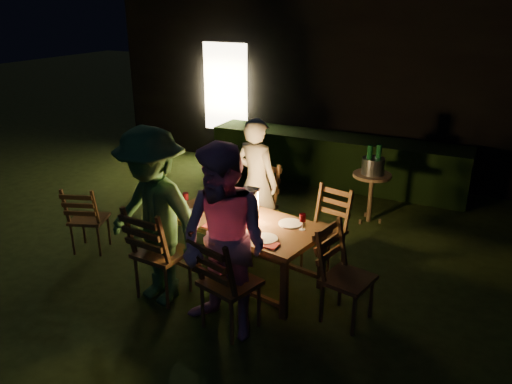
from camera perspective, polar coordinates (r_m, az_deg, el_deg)
The scene contains 29 objects.
garden_envelope at distance 10.27m, azimuth 16.30°, elevation 13.11°, with size 40.00×40.00×3.20m.
dining_table at distance 5.29m, azimuth -1.47°, elevation -3.93°, with size 1.81×1.14×0.70m.
chair_near_left at distance 5.21m, azimuth -10.73°, elevation -8.51°, with size 0.51×0.55×1.07m.
chair_near_right at distance 4.67m, azimuth -3.12°, elevation -12.07°, with size 0.58×0.61×1.04m.
chair_far_left at distance 6.22m, azimuth -0.22°, elevation -3.12°, with size 0.53×0.56×1.04m.
chair_far_right at distance 5.74m, azimuth 7.75°, elevation -5.83°, with size 0.51×0.53×0.95m.
chair_end at distance 4.86m, azimuth 10.15°, elevation -11.21°, with size 0.54×0.52×0.97m.
chair_spare at distance 6.36m, azimuth -18.47°, elevation -4.14°, with size 0.52×0.54×0.90m.
person_house_side at distance 6.08m, azimuth 0.06°, elevation 1.18°, with size 0.58×0.38×1.59m, color #EDE2CA.
person_opp_right at distance 4.35m, azimuth -3.67°, elevation -5.94°, with size 0.87×0.68×1.79m, color #DF99C7.
person_opp_left at distance 4.93m, azimuth -11.61°, elevation -2.87°, with size 1.16×0.67×1.80m, color #336637.
lantern at distance 5.20m, azimuth -0.72°, elevation -1.62°, with size 0.16×0.16×0.35m.
plate_far_left at distance 5.74m, azimuth -4.38°, elevation -1.07°, with size 0.25×0.25×0.01m, color white.
plate_near_left at distance 5.44m, azimuth -7.46°, elevation -2.45°, with size 0.25×0.25×0.01m, color white.
plate_far_right at distance 5.17m, azimuth 3.95°, elevation -3.61°, with size 0.25×0.25×0.01m, color white.
plate_near_right at distance 4.85m, azimuth 1.05°, elevation -5.35°, with size 0.25×0.25×0.01m, color white.
wineglass_a at distance 5.60m, azimuth -2.08°, elevation -0.71°, with size 0.06×0.06×0.18m, color #59070F, non-canonical shape.
wineglass_b at distance 5.59m, azimuth -8.02°, elevation -0.94°, with size 0.06×0.06×0.18m, color #59070F, non-canonical shape.
wineglass_c at distance 4.85m, azimuth -0.80°, elevation -4.27°, with size 0.06×0.06×0.18m, color #59070F, non-canonical shape.
wineglass_d at distance 5.03m, azimuth 5.33°, elevation -3.42°, with size 0.06×0.06×0.18m, color #59070F, non-canonical shape.
wineglass_e at distance 5.07m, azimuth -4.50°, elevation -3.16°, with size 0.06×0.06×0.18m, color silver, non-canonical shape.
bottle_table at distance 5.35m, azimuth -3.58°, elevation -1.20°, with size 0.07×0.07×0.28m, color #0F471E.
napkin_left at distance 5.12m, azimuth -5.04°, elevation -3.92°, with size 0.18×0.14×0.01m, color red.
napkin_right at distance 4.74m, azimuth 1.44°, elevation -6.04°, with size 0.18×0.14×0.01m, color red.
phone at distance 5.44m, azimuth -8.57°, elevation -2.57°, with size 0.14×0.07×0.01m, color black.
side_table at distance 6.87m, azimuth 13.10°, elevation 1.39°, with size 0.52×0.52×0.69m.
ice_bucket at distance 6.81m, azimuth 13.24°, elevation 2.91°, with size 0.30×0.30×0.22m, color #A5A8AD.
bottle_bucket_a at distance 6.77m, azimuth 12.78°, elevation 3.29°, with size 0.07×0.07×0.32m, color #0F471E.
bottle_bucket_b at distance 6.82m, azimuth 13.76°, elevation 3.34°, with size 0.07×0.07×0.32m, color #0F471E.
Camera 1 is at (1.83, -3.87, 2.87)m, focal length 35.00 mm.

